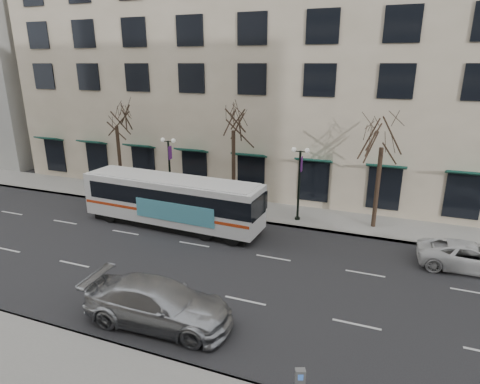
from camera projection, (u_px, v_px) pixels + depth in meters
The scene contains 12 objects.
ground at pixel (175, 261), 22.31m from camera, with size 160.00×160.00×0.00m, color black.
sidewalk_far at pixel (300, 216), 28.59m from camera, with size 80.00×4.00×0.15m, color gray.
building_hotel at pixel (261, 47), 38.00m from camera, with size 40.00×20.00×24.00m, color tan.
tree_far_left at pixel (115, 114), 31.48m from camera, with size 3.60×3.60×8.34m.
tree_far_mid at pixel (233, 117), 28.02m from camera, with size 3.60×3.60×8.55m.
tree_far_right at pixel (383, 132), 24.77m from camera, with size 3.60×3.60×8.06m.
lamp_post_left at pixel (170, 168), 30.40m from camera, with size 1.22×0.45×5.21m.
lamp_post_right at pixel (299, 181), 27.00m from camera, with size 1.22×0.45×5.21m.
city_bus at pixel (173, 200), 26.53m from camera, with size 12.57×3.34×3.38m.
silver_car at pixel (158, 303), 16.75m from camera, with size 2.59×6.38×1.85m, color #A5A7AD.
white_pickup at pixel (470, 257), 21.23m from camera, with size 2.40×5.21×1.45m, color silver.
pay_station at pixel (300, 380), 12.30m from camera, with size 0.36×0.30×1.45m.
Camera 1 is at (10.53, -17.46, 10.47)m, focal length 30.00 mm.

